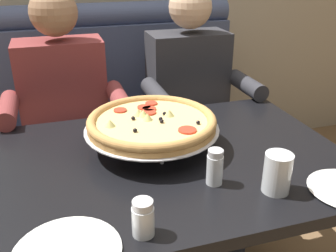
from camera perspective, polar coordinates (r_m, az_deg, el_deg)
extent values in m
cube|color=#424C6B|center=(2.17, -5.59, -7.34)|extent=(1.41, 0.60, 0.46)
cube|color=#424C6B|center=(2.34, -8.07, 7.15)|extent=(1.41, 0.18, 0.65)
cylinder|color=#424C6B|center=(2.25, -8.65, 16.28)|extent=(1.41, 0.14, 0.14)
cube|color=black|center=(1.28, 0.65, -5.54)|extent=(1.18, 0.84, 0.04)
cylinder|color=black|center=(1.75, -20.17, -12.92)|extent=(0.06, 0.06, 0.71)
cylinder|color=black|center=(1.94, 12.28, -7.77)|extent=(0.06, 0.06, 0.71)
cube|color=#2D3342|center=(1.78, -14.35, -4.49)|extent=(0.34, 0.40, 0.15)
cylinder|color=#2D3342|center=(1.75, -16.07, -17.60)|extent=(0.11, 0.11, 0.46)
cylinder|color=#2D3342|center=(1.75, -9.27, -16.73)|extent=(0.11, 0.11, 0.46)
cube|color=brown|center=(1.90, -15.46, 4.07)|extent=(0.40, 0.22, 0.56)
cylinder|color=brown|center=(1.68, -23.06, 2.28)|extent=(0.08, 0.28, 0.08)
cylinder|color=brown|center=(1.69, -7.48, 4.19)|extent=(0.08, 0.28, 0.08)
sphere|color=#997051|center=(1.78, -16.94, 16.14)|extent=(0.21, 0.21, 0.21)
sphere|color=gray|center=(1.79, -17.09, 17.28)|extent=(0.19, 0.19, 0.19)
cube|color=#2D3342|center=(1.90, 5.04, -1.85)|extent=(0.34, 0.40, 0.15)
cylinder|color=#2D3342|center=(1.83, 4.68, -14.23)|extent=(0.11, 0.11, 0.46)
cylinder|color=#2D3342|center=(1.90, 10.44, -12.93)|extent=(0.11, 0.11, 0.46)
cube|color=#2D2D33|center=(2.01, 2.92, 6.09)|extent=(0.40, 0.22, 0.56)
cylinder|color=#2D2D33|center=(1.72, -1.77, 4.82)|extent=(0.08, 0.28, 0.08)
cylinder|color=#2D2D33|center=(1.89, 11.85, 6.11)|extent=(0.08, 0.28, 0.08)
sphere|color=#DBB28E|center=(1.90, 3.41, 17.57)|extent=(0.21, 0.21, 0.21)
cylinder|color=silver|center=(1.22, -0.94, -4.22)|extent=(0.01, 0.01, 0.07)
cylinder|color=silver|center=(1.36, -7.38, -1.27)|extent=(0.01, 0.01, 0.07)
cylinder|color=silver|center=(1.40, 1.10, -0.17)|extent=(0.01, 0.01, 0.07)
torus|color=silver|center=(1.31, -2.44, -0.63)|extent=(0.26, 0.26, 0.01)
cylinder|color=silver|center=(1.31, -2.45, -0.31)|extent=(0.47, 0.47, 0.00)
cylinder|color=tan|center=(1.30, -2.45, 0.13)|extent=(0.44, 0.44, 0.02)
torus|color=tan|center=(1.30, -2.47, 0.89)|extent=(0.45, 0.45, 0.03)
cylinder|color=#E5C17A|center=(1.30, -2.47, 0.69)|extent=(0.38, 0.38, 0.01)
cylinder|color=red|center=(1.44, -2.55, 3.46)|extent=(0.05, 0.05, 0.01)
cylinder|color=red|center=(1.22, 2.94, -0.62)|extent=(0.06, 0.06, 0.01)
cylinder|color=red|center=(1.35, -2.96, 2.08)|extent=(0.05, 0.05, 0.01)
cylinder|color=red|center=(1.40, -3.65, 2.85)|extent=(0.05, 0.05, 0.01)
cylinder|color=red|center=(1.38, -2.88, 2.61)|extent=(0.05, 0.05, 0.01)
cylinder|color=red|center=(1.38, -7.25, 2.38)|extent=(0.05, 0.05, 0.01)
sphere|color=black|center=(1.27, 4.57, 0.53)|extent=(0.01, 0.01, 0.01)
sphere|color=black|center=(1.29, -1.12, 1.08)|extent=(0.01, 0.01, 0.01)
sphere|color=black|center=(1.33, -0.52, 1.88)|extent=(0.01, 0.01, 0.01)
sphere|color=black|center=(1.21, -5.01, -0.66)|extent=(0.01, 0.01, 0.01)
sphere|color=black|center=(1.30, -5.28, 1.18)|extent=(0.01, 0.01, 0.01)
sphere|color=black|center=(1.27, -0.96, 0.72)|extent=(0.01, 0.01, 0.01)
cone|color=#CCC675|center=(1.33, -4.52, 2.11)|extent=(0.04, 0.04, 0.02)
cone|color=#CCC675|center=(1.32, 0.18, 2.01)|extent=(0.04, 0.04, 0.02)
cone|color=#CCC675|center=(1.29, -3.12, 1.40)|extent=(0.04, 0.04, 0.02)
cone|color=#CCC675|center=(1.32, -3.75, 1.97)|extent=(0.04, 0.04, 0.02)
cone|color=#CCC675|center=(1.26, -8.77, 0.45)|extent=(0.04, 0.04, 0.02)
cylinder|color=white|center=(0.94, -3.78, -14.17)|extent=(0.06, 0.06, 0.08)
cylinder|color=#4C6633|center=(0.95, -3.75, -14.85)|extent=(0.05, 0.05, 0.05)
cylinder|color=silver|center=(0.91, -3.86, -11.80)|extent=(0.05, 0.05, 0.02)
cylinder|color=white|center=(1.12, 7.07, -6.60)|extent=(0.05, 0.05, 0.09)
cylinder|color=#A82D19|center=(1.13, 7.02, -7.56)|extent=(0.04, 0.04, 0.05)
cylinder|color=silver|center=(1.10, 7.22, -4.10)|extent=(0.04, 0.04, 0.02)
cylinder|color=white|center=(0.94, -15.04, -17.97)|extent=(0.18, 0.18, 0.01)
cone|color=white|center=(0.93, -15.10, -17.56)|extent=(0.25, 0.25, 0.01)
cylinder|color=silver|center=(1.12, 16.20, -6.84)|extent=(0.08, 0.08, 0.12)
cylinder|color=white|center=(1.13, 16.01, -8.22)|extent=(0.07, 0.07, 0.06)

